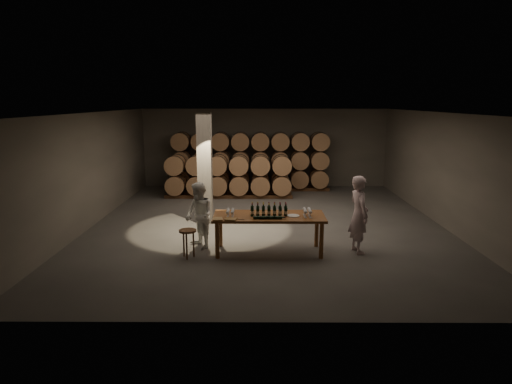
{
  "coord_description": "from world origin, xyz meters",
  "views": [
    {
      "loc": [
        -0.24,
        -12.83,
        3.53
      ],
      "look_at": [
        -0.31,
        -0.75,
        1.1
      ],
      "focal_mm": 32.0,
      "sensor_mm": 36.0,
      "label": 1
    }
  ],
  "objects_px": {
    "notebook_near": "(231,219)",
    "stool": "(188,235)",
    "tasting_table": "(269,219)",
    "plate": "(293,216)",
    "bottle_cluster": "(269,211)",
    "person_woman": "(199,216)",
    "person_man": "(359,214)"
  },
  "relations": [
    {
      "from": "tasting_table",
      "to": "person_woman",
      "type": "bearing_deg",
      "value": 169.02
    },
    {
      "from": "tasting_table",
      "to": "notebook_near",
      "type": "height_order",
      "value": "notebook_near"
    },
    {
      "from": "tasting_table",
      "to": "person_woman",
      "type": "height_order",
      "value": "person_woman"
    },
    {
      "from": "tasting_table",
      "to": "plate",
      "type": "height_order",
      "value": "plate"
    },
    {
      "from": "tasting_table",
      "to": "stool",
      "type": "relative_size",
      "value": 3.96
    },
    {
      "from": "stool",
      "to": "person_woman",
      "type": "distance_m",
      "value": 0.79
    },
    {
      "from": "tasting_table",
      "to": "bottle_cluster",
      "type": "relative_size",
      "value": 3.04
    },
    {
      "from": "stool",
      "to": "person_woman",
      "type": "xyz_separation_m",
      "value": [
        0.18,
        0.72,
        0.27
      ]
    },
    {
      "from": "plate",
      "to": "person_woman",
      "type": "relative_size",
      "value": 0.18
    },
    {
      "from": "notebook_near",
      "to": "person_man",
      "type": "relative_size",
      "value": 0.14
    },
    {
      "from": "bottle_cluster",
      "to": "plate",
      "type": "relative_size",
      "value": 2.94
    },
    {
      "from": "bottle_cluster",
      "to": "notebook_near",
      "type": "height_order",
      "value": "bottle_cluster"
    },
    {
      "from": "tasting_table",
      "to": "plate",
      "type": "distance_m",
      "value": 0.58
    },
    {
      "from": "notebook_near",
      "to": "stool",
      "type": "bearing_deg",
      "value": -169.17
    },
    {
      "from": "plate",
      "to": "person_woman",
      "type": "xyz_separation_m",
      "value": [
        -2.24,
        0.4,
        -0.1
      ]
    },
    {
      "from": "tasting_table",
      "to": "stool",
      "type": "xyz_separation_m",
      "value": [
        -1.85,
        -0.4,
        -0.26
      ]
    },
    {
      "from": "notebook_near",
      "to": "plate",
      "type": "bearing_deg",
      "value": 26.83
    },
    {
      "from": "bottle_cluster",
      "to": "person_woman",
      "type": "height_order",
      "value": "person_woman"
    },
    {
      "from": "plate",
      "to": "notebook_near",
      "type": "bearing_deg",
      "value": -166.07
    },
    {
      "from": "tasting_table",
      "to": "bottle_cluster",
      "type": "xyz_separation_m",
      "value": [
        -0.0,
        -0.02,
        0.21
      ]
    },
    {
      "from": "bottle_cluster",
      "to": "stool",
      "type": "xyz_separation_m",
      "value": [
        -1.85,
        -0.37,
        -0.47
      ]
    },
    {
      "from": "tasting_table",
      "to": "plate",
      "type": "bearing_deg",
      "value": -7.79
    },
    {
      "from": "bottle_cluster",
      "to": "tasting_table",
      "type": "bearing_deg",
      "value": 84.01
    },
    {
      "from": "stool",
      "to": "person_man",
      "type": "bearing_deg",
      "value": 5.93
    },
    {
      "from": "plate",
      "to": "person_woman",
      "type": "distance_m",
      "value": 2.27
    },
    {
      "from": "plate",
      "to": "tasting_table",
      "type": "bearing_deg",
      "value": 172.21
    },
    {
      "from": "tasting_table",
      "to": "person_man",
      "type": "bearing_deg",
      "value": 0.42
    },
    {
      "from": "notebook_near",
      "to": "stool",
      "type": "distance_m",
      "value": 1.05
    },
    {
      "from": "stool",
      "to": "person_woman",
      "type": "relative_size",
      "value": 0.41
    },
    {
      "from": "plate",
      "to": "person_man",
      "type": "height_order",
      "value": "person_man"
    },
    {
      "from": "bottle_cluster",
      "to": "person_woman",
      "type": "relative_size",
      "value": 0.53
    },
    {
      "from": "stool",
      "to": "person_woman",
      "type": "height_order",
      "value": "person_woman"
    }
  ]
}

